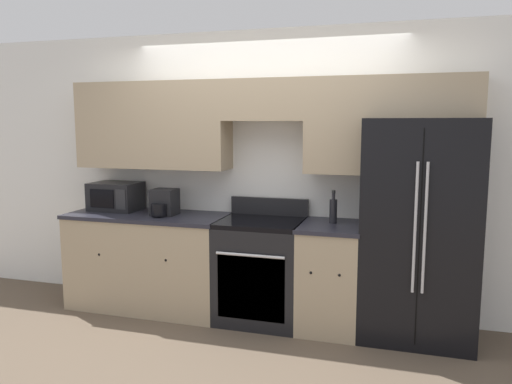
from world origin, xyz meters
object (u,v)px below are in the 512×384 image
Objects in this scene: microwave at (116,196)px; bottle at (333,210)px; refrigerator at (418,229)px; oven_range at (261,270)px.

microwave is 1.63× the size of bottle.
refrigerator is 3.89× the size of microwave.
oven_range is 2.32× the size of microwave.
microwave reaches higher than oven_range.
microwave is at bearing 175.95° from oven_range.
microwave is 2.14m from bottle.
refrigerator is 0.71m from bottle.
refrigerator reaches higher than oven_range.
bottle is at bearing -1.23° from microwave.
bottle reaches higher than oven_range.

